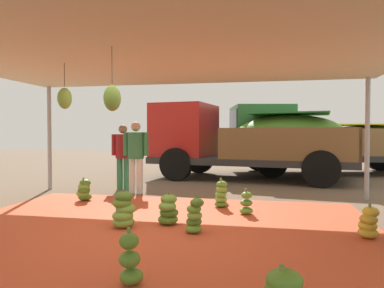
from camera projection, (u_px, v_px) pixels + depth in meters
The scene contains 16 objects.
ground_plane at pixel (192, 196), 8.28m from camera, with size 40.00×40.00×0.00m, color brown.
tarp_orange at pixel (153, 230), 5.34m from camera, with size 6.67×5.43×0.01m, color #D1512D.
tent_canopy at pixel (149, 51), 5.19m from camera, with size 8.00×7.00×2.71m.
banana_bunch_0 at pixel (84, 191), 7.67m from camera, with size 0.40×0.40×0.50m.
banana_bunch_1 at pixel (168, 210), 5.67m from camera, with size 0.42×0.43×0.52m.
banana_bunch_2 at pixel (221, 195), 6.98m from camera, with size 0.34×0.36×0.57m.
banana_bunch_3 at pixel (369, 223), 4.93m from camera, with size 0.34×0.34×0.48m.
banana_bunch_5 at pixel (221, 192), 7.56m from camera, with size 0.30×0.31×0.48m.
banana_bunch_6 at pixel (124, 210), 5.50m from camera, with size 0.44×0.44×0.58m.
banana_bunch_7 at pixel (194, 217), 5.18m from camera, with size 0.34×0.34×0.56m.
banana_bunch_8 at pixel (246, 204), 6.39m from camera, with size 0.29×0.29×0.46m.
banana_bunch_9 at pixel (130, 261), 3.39m from camera, with size 0.28×0.29×0.55m.
cargo_truck_main at pixel (247, 139), 11.37m from camera, with size 6.42×3.33×2.40m.
cargo_truck_far at pixel (322, 140), 12.87m from camera, with size 7.31×3.85×2.40m.
worker_0 at pixel (136, 152), 8.66m from camera, with size 0.63×0.38×1.72m.
worker_1 at pixel (123, 152), 9.21m from camera, with size 0.61×0.37×1.66m.
Camera 1 is at (1.61, -5.09, 1.44)m, focal length 33.83 mm.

